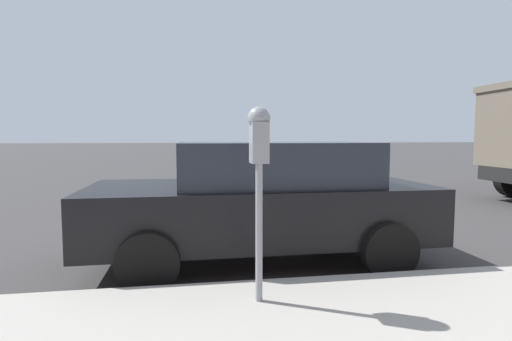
% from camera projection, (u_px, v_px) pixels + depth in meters
% --- Properties ---
extents(ground_plane, '(220.00, 220.00, 0.00)m').
position_uv_depth(ground_plane, '(267.00, 239.00, 6.19)').
color(ground_plane, '#3D3A3A').
extents(parking_meter, '(0.21, 0.19, 1.65)m').
position_uv_depth(parking_meter, '(259.00, 153.00, 3.32)').
color(parking_meter, gray).
rests_on(parking_meter, sidewalk).
extents(car_black, '(2.01, 4.21, 1.52)m').
position_uv_depth(car_black, '(263.00, 199.00, 5.07)').
color(car_black, black).
rests_on(car_black, ground_plane).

